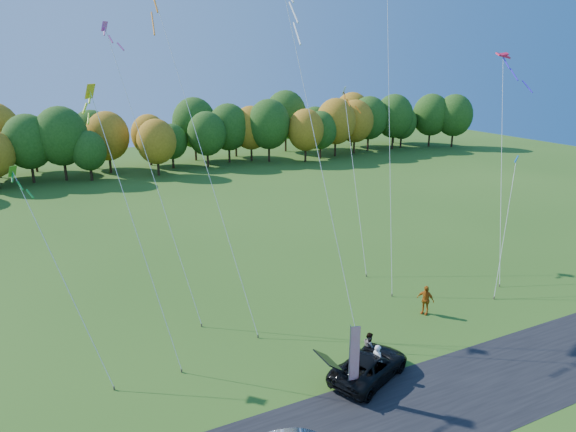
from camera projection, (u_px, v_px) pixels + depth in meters
name	position (u px, v px, depth m)	size (l,w,h in m)	color
ground	(339.00, 375.00, 26.64)	(160.00, 160.00, 0.00)	#2C5616
asphalt_strip	(386.00, 421.00, 23.21)	(90.00, 6.00, 0.01)	black
tree_line	(136.00, 174.00, 73.75)	(116.00, 12.00, 10.00)	#1E4711
black_suv	(369.00, 366.00, 26.22)	(2.28, 4.95, 1.38)	black
person_tailgate_a	(377.00, 361.00, 26.26)	(0.66, 0.43, 1.81)	white
person_tailgate_b	(369.00, 347.00, 27.72)	(0.80, 0.63, 1.65)	gray
person_east	(425.00, 300.00, 32.81)	(1.14, 0.47, 1.94)	#BC5911
feather_flag	(353.00, 354.00, 24.20)	(0.50, 0.19, 3.90)	#999999
kite_delta_blue	(197.00, 138.00, 31.33)	(4.23, 12.41, 22.99)	#4C3F33
kite_parafoil_orange	(388.00, 54.00, 37.51)	(8.13, 12.99, 32.63)	#4C3F33
kite_delta_red	(315.00, 135.00, 29.50)	(2.45, 9.74, 21.50)	#4C3F33
kite_parafoil_rainbow	(502.00, 162.00, 39.38)	(7.82, 8.31, 16.57)	#4C3F33
kite_diamond_yellow	(136.00, 232.00, 26.23)	(3.18, 5.36, 14.90)	#4C3F33
kite_diamond_green	(62.00, 277.00, 25.89)	(3.70, 6.74, 10.75)	#4C3F33
kite_diamond_white	(355.00, 179.00, 40.02)	(2.37, 7.30, 13.98)	#4C3F33
kite_diamond_pink	(152.00, 174.00, 31.67)	(3.44, 8.53, 18.29)	#4C3F33
kite_diamond_blue_low	(506.00, 226.00, 36.38)	(5.36, 4.12, 9.22)	#4C3F33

